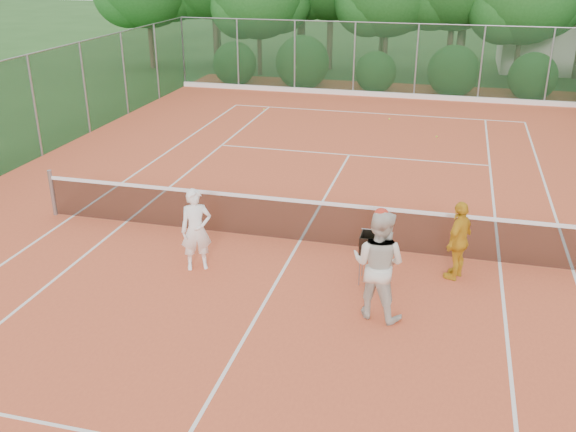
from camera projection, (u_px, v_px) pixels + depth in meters
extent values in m
plane|color=#234D1B|center=(300.00, 242.00, 13.77)|extent=(120.00, 120.00, 0.00)
cube|color=#D55831|center=(300.00, 242.00, 13.76)|extent=(18.00, 36.00, 0.02)
cylinder|color=gray|center=(52.00, 193.00, 14.92)|extent=(0.10, 0.10, 1.10)
cube|color=black|center=(300.00, 222.00, 13.58)|extent=(11.87, 0.03, 0.86)
cube|color=white|center=(300.00, 201.00, 13.40)|extent=(11.87, 0.04, 0.07)
imported|color=white|center=(196.00, 230.00, 12.31)|extent=(0.71, 0.62, 1.63)
imported|color=silver|center=(378.00, 264.00, 10.64)|extent=(1.11, 0.96, 1.93)
ellipsoid|color=red|center=(382.00, 213.00, 10.28)|extent=(0.22, 0.22, 0.14)
imported|color=gold|center=(459.00, 240.00, 11.97)|extent=(0.71, 0.98, 1.55)
cylinder|color=gray|center=(359.00, 270.00, 11.85)|extent=(0.02, 0.02, 0.61)
cylinder|color=gray|center=(382.00, 264.00, 12.11)|extent=(0.02, 0.02, 0.61)
cube|color=black|center=(372.00, 244.00, 11.79)|extent=(0.42, 0.42, 0.36)
sphere|color=gold|center=(264.00, 109.00, 24.82)|extent=(0.07, 0.07, 0.07)
sphere|color=#C2E735|center=(389.00, 119.00, 23.42)|extent=(0.07, 0.07, 0.07)
sphere|color=#B8D030|center=(437.00, 137.00, 21.24)|extent=(0.07, 0.07, 0.07)
cube|color=white|center=(373.00, 113.00, 24.37)|extent=(11.03, 0.06, 0.01)
cube|color=white|center=(73.00, 216.00, 15.03)|extent=(0.06, 23.77, 0.01)
cube|color=white|center=(573.00, 271.00, 12.49)|extent=(0.06, 23.77, 0.01)
cube|color=white|center=(126.00, 222.00, 14.71)|extent=(0.06, 23.77, 0.01)
cube|color=white|center=(500.00, 263.00, 12.81)|extent=(0.06, 23.77, 0.01)
cube|color=white|center=(349.00, 155.00, 19.47)|extent=(8.23, 0.06, 0.01)
cube|color=white|center=(300.00, 241.00, 13.76)|extent=(0.06, 12.80, 0.01)
cube|color=#19381E|center=(385.00, 60.00, 26.57)|extent=(18.00, 0.02, 3.00)
cylinder|color=gray|center=(183.00, 52.00, 28.65)|extent=(0.07, 0.07, 3.00)
cylinder|color=gray|center=(183.00, 52.00, 28.65)|extent=(0.07, 0.07, 3.00)
cylinder|color=brown|center=(150.00, 31.00, 32.89)|extent=(0.26, 0.26, 3.75)
cylinder|color=brown|center=(215.00, 23.00, 33.41)|extent=(0.30, 0.30, 4.40)
cylinder|color=brown|center=(259.00, 42.00, 31.16)|extent=(0.22, 0.22, 3.20)
cylinder|color=brown|center=(330.00, 24.00, 32.45)|extent=(0.31, 0.31, 4.50)
cylinder|color=brown|center=(386.00, 40.00, 30.61)|extent=(0.24, 0.24, 3.50)
cylinder|color=brown|center=(451.00, 34.00, 30.24)|extent=(0.28, 0.28, 4.10)
cylinder|color=brown|center=(518.00, 48.00, 28.62)|extent=(0.23, 0.23, 3.40)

